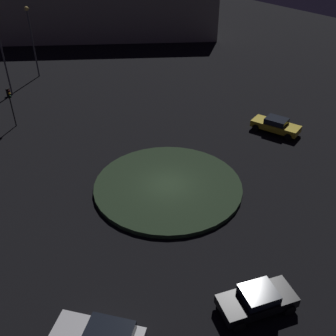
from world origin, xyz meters
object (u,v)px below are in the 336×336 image
store_building (98,6)px  car_yellow (276,125)px  traffic_light_south (10,100)px  streetlamp_south (1,45)px  streetlamp_south_near (31,34)px  car_black (257,300)px

store_building → car_yellow: bearing=117.1°
car_yellow → traffic_light_south: size_ratio=1.24×
traffic_light_south → streetlamp_south: (-1.84, -8.17, 2.91)m
store_building → streetlamp_south: bearing=71.9°
car_yellow → traffic_light_south: 25.08m
car_yellow → streetlamp_south: bearing=-162.4°
car_yellow → streetlamp_south_near: size_ratio=0.57×
car_yellow → car_black: car_yellow is taller
car_black → store_building: (-17.31, -54.49, 3.91)m
store_building → car_black: bearing=101.9°
traffic_light_south → store_building: 34.18m
car_black → traffic_light_south: (4.40, -28.16, 2.03)m
car_black → car_yellow: bearing=-124.9°
streetlamp_south → store_building: 26.93m
car_black → store_building: 57.31m
traffic_light_south → store_building: (-21.70, -26.33, 1.89)m
traffic_light_south → store_building: store_building is taller
car_black → streetlamp_south_near: size_ratio=0.52×
traffic_light_south → streetlamp_south_near: (-6.39, -12.40, 2.56)m
car_yellow → car_black: size_ratio=1.10×
store_building → traffic_light_south: bearing=80.0°
car_yellow → streetlamp_south_near: streetlamp_south_near is taller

